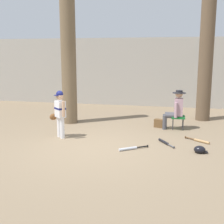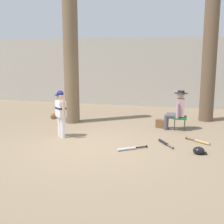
{
  "view_description": "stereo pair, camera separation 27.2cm",
  "coord_description": "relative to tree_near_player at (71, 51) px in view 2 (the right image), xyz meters",
  "views": [
    {
      "loc": [
        1.97,
        -6.77,
        2.28
      ],
      "look_at": [
        0.28,
        0.85,
        0.75
      ],
      "focal_mm": 47.81,
      "sensor_mm": 36.0,
      "label": 1
    },
    {
      "loc": [
        2.23,
        -6.71,
        2.28
      ],
      "look_at": [
        0.28,
        0.85,
        0.75
      ],
      "focal_mm": 47.81,
      "sensor_mm": 36.0,
      "label": 2
    }
  ],
  "objects": [
    {
      "name": "ground_plane",
      "position": [
        1.53,
        -2.5,
        -2.36
      ],
      "size": [
        60.0,
        60.0,
        0.0
      ],
      "primitive_type": "plane",
      "color": "#7F6B51"
    },
    {
      "name": "concrete_back_wall",
      "position": [
        1.53,
        3.95,
        -0.88
      ],
      "size": [
        18.0,
        0.36,
        2.96
      ],
      "primitive_type": "cube",
      "color": "#ADA89E",
      "rests_on": "ground"
    },
    {
      "name": "tree_near_player",
      "position": [
        0.0,
        0.0,
        0.0
      ],
      "size": [
        0.65,
        0.65,
        5.33
      ],
      "color": "brown",
      "rests_on": "ground"
    },
    {
      "name": "tree_behind_spectator",
      "position": [
        4.38,
        1.38,
        -0.44
      ],
      "size": [
        0.65,
        0.65,
        4.46
      ],
      "color": "brown",
      "rests_on": "ground"
    },
    {
      "name": "young_ballplayer",
      "position": [
        0.38,
        -1.8,
        -1.62
      ],
      "size": [
        0.58,
        0.43,
        1.31
      ],
      "color": "white",
      "rests_on": "ground"
    },
    {
      "name": "folding_stool",
      "position": [
        3.55,
        -0.14,
        -2.0
      ],
      "size": [
        0.41,
        0.41,
        0.41
      ],
      "color": "#196B2D",
      "rests_on": "ground"
    },
    {
      "name": "seated_spectator",
      "position": [
        3.45,
        -0.15,
        -1.72
      ],
      "size": [
        0.67,
        0.53,
        1.2
      ],
      "color": "#47474C",
      "rests_on": "ground"
    },
    {
      "name": "handbag_beside_stool",
      "position": [
        3.0,
        -0.04,
        -2.23
      ],
      "size": [
        0.38,
        0.27,
        0.26
      ],
      "primitive_type": "cube",
      "rotation": [
        0.0,
        0.0,
        -0.3
      ],
      "color": "brown",
      "rests_on": "ground"
    },
    {
      "name": "bat_wood_tan",
      "position": [
        4.12,
        -1.42,
        -2.33
      ],
      "size": [
        0.63,
        0.49,
        0.07
      ],
      "color": "tan",
      "rests_on": "ground"
    },
    {
      "name": "bat_black_composite",
      "position": [
        3.22,
        -1.75,
        -2.33
      ],
      "size": [
        0.45,
        0.66,
        0.07
      ],
      "color": "black",
      "rests_on": "ground"
    },
    {
      "name": "bat_aluminum_silver",
      "position": [
        2.44,
        -2.45,
        -2.33
      ],
      "size": [
        0.67,
        0.51,
        0.07
      ],
      "color": "#B7BCC6",
      "rests_on": "ground"
    },
    {
      "name": "batting_helmet_black",
      "position": [
        4.06,
        -2.33,
        -2.28
      ],
      "size": [
        0.31,
        0.24,
        0.18
      ],
      "color": "black",
      "rests_on": "ground"
    }
  ]
}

